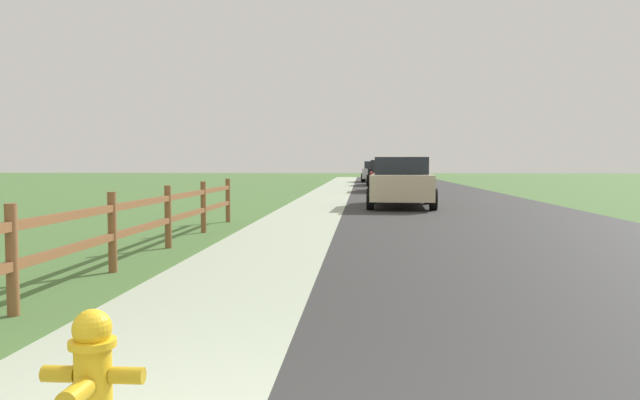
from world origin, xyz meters
The scene contains 10 objects.
ground_plane centered at (0.00, 25.00, 0.00)m, with size 120.00×120.00×0.00m, color #4A7037.
road_asphalt centered at (3.50, 27.00, 0.00)m, with size 7.00×66.00×0.01m, color #2F2F2F.
curb_concrete centered at (-3.00, 27.00, 0.00)m, with size 6.00×66.00×0.01m, color #A9B69D.
grass_verge centered at (-4.50, 27.00, 0.01)m, with size 5.00×66.00×0.00m, color #4A7037.
fire_hydrant centered at (-0.74, 0.52, 0.36)m, with size 0.50×0.40×0.70m.
rail_fence centered at (-2.62, 5.31, 0.60)m, with size 0.11×13.64×1.03m.
parked_suv_beige centered at (1.80, 17.76, 0.81)m, with size 2.25×4.77×1.59m.
parked_car_red centered at (1.86, 28.70, 0.75)m, with size 2.12×4.51×1.48m.
parked_car_black centered at (1.90, 37.36, 0.81)m, with size 2.21×4.86×1.60m.
parked_car_silver centered at (1.50, 44.59, 0.76)m, with size 2.14×4.79×1.54m.
Camera 1 is at (0.55, -2.30, 1.40)m, focal length 34.70 mm.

